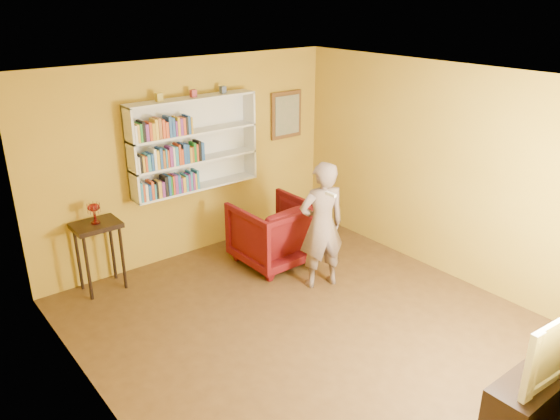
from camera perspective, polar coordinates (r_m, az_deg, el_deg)
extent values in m
cube|color=#442E16|center=(6.25, 3.12, -12.57)|extent=(5.30, 5.80, 0.12)
cube|color=#9F7B1D|center=(7.53, -9.48, 5.23)|extent=(5.30, 0.04, 2.70)
cube|color=#9F7B1D|center=(4.26, 26.95, -10.70)|extent=(5.30, 0.04, 2.70)
cube|color=#9F7B1D|center=(4.53, -18.77, -7.37)|extent=(0.04, 5.80, 2.70)
cube|color=#9F7B1D|center=(7.21, 17.07, 3.79)|extent=(0.04, 5.80, 2.70)
cube|color=silver|center=(5.21, 3.76, 13.63)|extent=(5.30, 5.80, 0.06)
cube|color=silver|center=(7.43, -9.44, 7.01)|extent=(1.80, 0.03, 1.20)
cube|color=silver|center=(6.94, -15.28, 5.47)|extent=(0.03, 0.28, 1.20)
cube|color=silver|center=(7.77, -3.24, 7.94)|extent=(0.03, 0.28, 1.20)
cube|color=silver|center=(7.49, -8.67, 2.39)|extent=(1.80, 0.28, 0.03)
cube|color=silver|center=(7.38, -8.84, 5.17)|extent=(1.80, 0.28, 0.03)
cube|color=silver|center=(7.28, -9.01, 8.03)|extent=(1.80, 0.28, 0.03)
cube|color=silver|center=(7.19, -9.22, 11.43)|extent=(1.80, 0.28, 0.03)
cube|color=teal|center=(7.05, -14.45, 1.87)|extent=(0.03, 0.16, 0.25)
cube|color=#B8411C|center=(7.07, -14.21, 1.82)|extent=(0.02, 0.15, 0.22)
cube|color=silver|center=(7.08, -13.96, 1.86)|extent=(0.03, 0.16, 0.22)
cube|color=#204893|center=(7.10, -13.64, 1.87)|extent=(0.04, 0.15, 0.20)
cube|color=#B8411C|center=(7.12, -13.41, 2.11)|extent=(0.03, 0.18, 0.24)
cube|color=teal|center=(7.14, -13.15, 2.00)|extent=(0.02, 0.18, 0.20)
cube|color=black|center=(7.13, -12.88, 2.11)|extent=(0.02, 0.14, 0.22)
cube|color=#B78B24|center=(7.14, -12.62, 2.18)|extent=(0.04, 0.14, 0.22)
cube|color=#6C287A|center=(7.17, -12.28, 2.20)|extent=(0.04, 0.14, 0.20)
cube|color=black|center=(7.19, -12.01, 2.52)|extent=(0.04, 0.17, 0.26)
cube|color=#204893|center=(7.21, -11.73, 2.61)|extent=(0.03, 0.18, 0.26)
cube|color=#176A1F|center=(7.22, -11.51, 2.61)|extent=(0.02, 0.17, 0.25)
cube|color=#B8411C|center=(7.23, -11.28, 2.65)|extent=(0.02, 0.16, 0.25)
cube|color=#6C287A|center=(7.24, -10.98, 2.71)|extent=(0.04, 0.15, 0.25)
cube|color=#204893|center=(7.27, -10.73, 2.78)|extent=(0.04, 0.16, 0.25)
cube|color=#6C287A|center=(7.28, -10.45, 2.65)|extent=(0.02, 0.15, 0.20)
cube|color=gold|center=(7.30, -10.21, 2.73)|extent=(0.04, 0.16, 0.21)
cube|color=teal|center=(7.32, -9.96, 2.88)|extent=(0.04, 0.17, 0.22)
cube|color=#6C287A|center=(7.33, -9.65, 2.92)|extent=(0.03, 0.14, 0.23)
cube|color=teal|center=(7.34, -9.48, 3.09)|extent=(0.03, 0.16, 0.26)
cube|color=#6C287A|center=(7.37, -9.25, 3.08)|extent=(0.03, 0.17, 0.23)
cube|color=gold|center=(7.38, -9.06, 3.07)|extent=(0.02, 0.17, 0.22)
cube|color=teal|center=(7.39, -8.85, 3.26)|extent=(0.03, 0.17, 0.26)
cube|color=silver|center=(6.94, -14.74, 4.63)|extent=(0.02, 0.15, 0.21)
cube|color=black|center=(6.95, -14.51, 4.73)|extent=(0.03, 0.15, 0.22)
cube|color=#B78B24|center=(6.97, -14.29, 4.76)|extent=(0.03, 0.17, 0.21)
cube|color=#B8411C|center=(6.98, -14.00, 4.75)|extent=(0.03, 0.15, 0.20)
cube|color=teal|center=(7.00, -13.75, 4.90)|extent=(0.04, 0.17, 0.21)
cube|color=#204893|center=(7.02, -13.45, 5.00)|extent=(0.03, 0.19, 0.22)
cube|color=silver|center=(7.03, -13.17, 5.26)|extent=(0.03, 0.18, 0.27)
cube|color=gold|center=(7.05, -12.90, 5.23)|extent=(0.04, 0.19, 0.24)
cube|color=#204893|center=(7.05, -12.53, 5.36)|extent=(0.04, 0.15, 0.27)
cube|color=brown|center=(7.06, -12.22, 5.26)|extent=(0.03, 0.14, 0.23)
cube|color=teal|center=(7.09, -12.04, 5.40)|extent=(0.02, 0.17, 0.24)
cube|color=#B8411C|center=(7.10, -11.83, 5.36)|extent=(0.02, 0.17, 0.23)
cube|color=#6C287A|center=(7.11, -11.52, 5.54)|extent=(0.04, 0.15, 0.26)
cube|color=silver|center=(7.13, -11.25, 5.58)|extent=(0.02, 0.16, 0.25)
cube|color=teal|center=(7.16, -11.03, 5.64)|extent=(0.04, 0.19, 0.25)
cube|color=#B8411C|center=(7.17, -10.70, 5.79)|extent=(0.03, 0.18, 0.27)
cube|color=#B8411C|center=(7.20, -10.45, 5.59)|extent=(0.03, 0.18, 0.20)
cube|color=#204893|center=(7.20, -10.19, 5.87)|extent=(0.04, 0.17, 0.26)
cube|color=#204893|center=(7.21, -9.83, 5.87)|extent=(0.04, 0.15, 0.25)
cube|color=#B78B24|center=(7.24, -9.50, 5.75)|extent=(0.03, 0.14, 0.20)
cube|color=brown|center=(7.25, -9.30, 5.82)|extent=(0.02, 0.14, 0.21)
cube|color=#176A1F|center=(7.26, -9.09, 6.04)|extent=(0.03, 0.15, 0.25)
cube|color=#B8411C|center=(7.30, -8.94, 6.03)|extent=(0.03, 0.18, 0.23)
cube|color=black|center=(7.30, -8.65, 6.21)|extent=(0.04, 0.17, 0.27)
cube|color=#204893|center=(7.32, -8.31, 6.16)|extent=(0.04, 0.15, 0.24)
cube|color=silver|center=(6.86, -15.09, 7.72)|extent=(0.03, 0.19, 0.21)
cube|color=#B78B24|center=(6.86, -14.83, 7.82)|extent=(0.03, 0.18, 0.23)
cube|color=#176A1F|center=(6.88, -14.58, 7.87)|extent=(0.03, 0.18, 0.23)
cube|color=black|center=(6.89, -14.32, 8.02)|extent=(0.04, 0.19, 0.25)
cube|color=#6C287A|center=(6.91, -13.97, 7.92)|extent=(0.04, 0.18, 0.21)
cube|color=#B8411C|center=(6.91, -13.58, 8.03)|extent=(0.03, 0.15, 0.23)
cube|color=#B78B24|center=(6.93, -13.26, 8.04)|extent=(0.04, 0.14, 0.21)
cube|color=gold|center=(6.95, -13.02, 8.27)|extent=(0.04, 0.17, 0.25)
cube|color=brown|center=(6.97, -12.70, 8.37)|extent=(0.04, 0.18, 0.26)
cube|color=#B8411C|center=(7.00, -12.34, 8.36)|extent=(0.04, 0.18, 0.24)
cube|color=#B8411C|center=(7.01, -11.95, 8.25)|extent=(0.04, 0.15, 0.20)
cube|color=#204893|center=(7.03, -11.68, 8.57)|extent=(0.04, 0.18, 0.26)
cube|color=#204893|center=(7.04, -11.30, 8.53)|extent=(0.04, 0.15, 0.24)
cube|color=#6C287A|center=(7.07, -11.03, 8.42)|extent=(0.03, 0.17, 0.19)
cube|color=gold|center=(7.08, -10.80, 8.63)|extent=(0.03, 0.17, 0.24)
cube|color=#6C287A|center=(7.09, -10.48, 8.58)|extent=(0.04, 0.15, 0.22)
cube|color=#B8411C|center=(7.11, -10.20, 8.65)|extent=(0.03, 0.15, 0.22)
cube|color=black|center=(7.14, -10.00, 8.73)|extent=(0.03, 0.18, 0.22)
cube|color=#204893|center=(7.15, -9.75, 8.83)|extent=(0.03, 0.17, 0.24)
cube|color=#B78B24|center=(7.17, -9.48, 8.78)|extent=(0.02, 0.16, 0.21)
cube|color=#A28F2E|center=(6.97, -12.54, 11.43)|extent=(0.08, 0.08, 0.10)
cube|color=#953144|center=(7.19, -9.05, 11.95)|extent=(0.07, 0.07, 0.09)
cube|color=#434F70|center=(7.42, -5.99, 12.39)|extent=(0.07, 0.07, 0.09)
cube|color=#4F3116|center=(8.28, 0.65, 9.91)|extent=(0.55, 0.04, 0.70)
cube|color=gray|center=(8.26, 0.76, 9.88)|extent=(0.45, 0.02, 0.58)
cylinder|color=black|center=(6.89, -19.44, -5.79)|extent=(0.04, 0.04, 0.83)
cylinder|color=black|center=(7.02, -16.11, -4.86)|extent=(0.04, 0.04, 0.83)
cylinder|color=black|center=(7.17, -20.31, -4.83)|extent=(0.04, 0.04, 0.83)
cylinder|color=black|center=(7.29, -17.10, -3.95)|extent=(0.04, 0.04, 0.83)
cube|color=black|center=(6.91, -18.67, -1.54)|extent=(0.54, 0.42, 0.06)
cylinder|color=maroon|center=(6.89, -18.71, -1.24)|extent=(0.11, 0.11, 0.02)
cylinder|color=maroon|center=(6.86, -18.79, -0.64)|extent=(0.03, 0.03, 0.14)
ellipsoid|color=maroon|center=(6.82, -18.90, 0.26)|extent=(0.15, 0.15, 0.10)
cylinder|color=beige|center=(6.84, -18.33, 0.35)|extent=(0.01, 0.01, 0.11)
cylinder|color=beige|center=(6.88, -18.57, 0.43)|extent=(0.01, 0.01, 0.11)
cylinder|color=beige|center=(6.89, -18.93, 0.42)|extent=(0.01, 0.01, 0.11)
cylinder|color=beige|center=(6.88, -19.28, 0.33)|extent=(0.01, 0.01, 0.11)
cylinder|color=beige|center=(6.84, -19.48, 0.20)|extent=(0.01, 0.01, 0.11)
cylinder|color=beige|center=(6.80, -19.47, 0.07)|extent=(0.01, 0.01, 0.11)
cylinder|color=beige|center=(6.77, -19.23, -0.01)|extent=(0.01, 0.01, 0.11)
cylinder|color=beige|center=(6.75, -18.87, 0.00)|extent=(0.01, 0.01, 0.11)
cylinder|color=beige|center=(6.77, -18.51, 0.08)|extent=(0.01, 0.01, 0.11)
cylinder|color=beige|center=(6.80, -18.31, 0.22)|extent=(0.01, 0.01, 0.11)
imported|color=#3F040A|center=(7.38, -0.73, -2.36)|extent=(0.95, 0.98, 0.88)
imported|color=brown|center=(6.68, 4.37, -1.63)|extent=(0.68, 0.54, 1.63)
cube|color=white|center=(6.18, 5.32, 1.65)|extent=(0.04, 0.15, 0.04)
cube|color=black|center=(5.51, 25.64, -16.74)|extent=(1.30, 0.39, 0.46)
imported|color=black|center=(5.20, 26.64, -11.97)|extent=(1.10, 0.22, 0.63)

